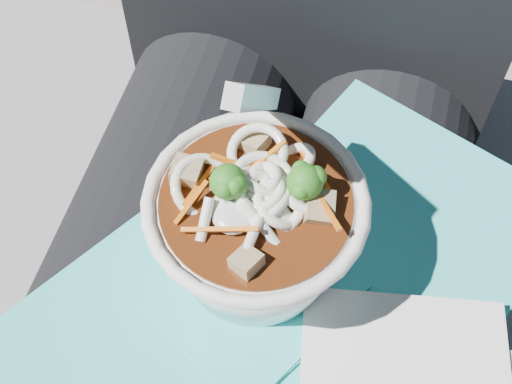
% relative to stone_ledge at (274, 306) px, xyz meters
% --- Properties ---
extents(stone_ledge, '(1.01, 0.52, 0.44)m').
position_rel_stone_ledge_xyz_m(stone_ledge, '(0.00, 0.00, 0.00)').
color(stone_ledge, slate).
rests_on(stone_ledge, ground).
extents(lap, '(0.34, 0.48, 0.16)m').
position_rel_stone_ledge_xyz_m(lap, '(0.00, -0.15, 0.30)').
color(lap, black).
rests_on(lap, stone_ledge).
extents(person_body, '(0.34, 0.94, 0.99)m').
position_rel_stone_ledge_xyz_m(person_body, '(0.00, -0.06, 0.33)').
color(person_body, black).
rests_on(person_body, ground).
extents(plastic_bag, '(0.39, 0.41, 0.01)m').
position_rel_stone_ledge_xyz_m(plastic_bag, '(0.03, -0.16, 0.39)').
color(plastic_bag, '#2FC2C4').
rests_on(plastic_bag, lap).
extents(udon_bowl, '(0.16, 0.16, 0.19)m').
position_rel_stone_ledge_xyz_m(udon_bowl, '(0.01, -0.13, 0.45)').
color(udon_bowl, white).
rests_on(udon_bowl, plastic_bag).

